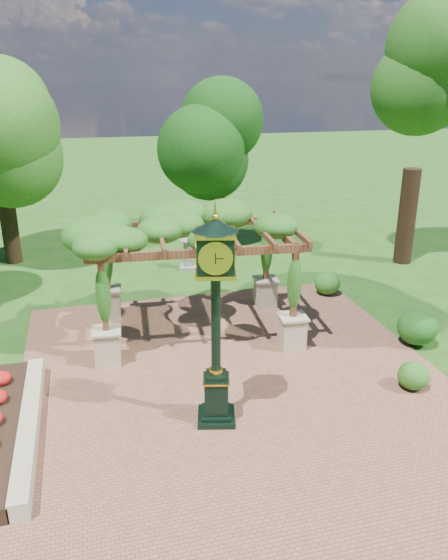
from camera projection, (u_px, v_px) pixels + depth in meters
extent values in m
plane|color=#1E4714|center=(253.00, 415.00, 11.76)|extent=(120.00, 120.00, 0.00)
cube|color=brown|center=(240.00, 390.00, 12.66)|extent=(10.00, 12.00, 0.04)
cube|color=#C6B793|center=(30.00, 425.00, 11.06)|extent=(0.35, 5.00, 0.40)
cube|color=black|center=(216.00, 416.00, 11.52)|extent=(0.93, 0.93, 0.12)
cube|color=black|center=(216.00, 395.00, 11.34)|extent=(0.58, 0.58, 0.87)
cube|color=gold|center=(216.00, 379.00, 11.20)|extent=(0.65, 0.65, 0.04)
cylinder|color=black|center=(216.00, 323.00, 10.76)|extent=(0.23, 0.23, 2.23)
cube|color=black|center=(215.00, 253.00, 10.26)|extent=(0.82, 0.82, 0.68)
cylinder|color=#F2E4CD|center=(216.00, 258.00, 9.93)|extent=(0.57, 0.16, 0.58)
cone|color=black|center=(215.00, 225.00, 10.07)|extent=(1.05, 1.05, 0.24)
sphere|color=gold|center=(215.00, 217.00, 10.02)|extent=(0.14, 0.14, 0.14)
cube|color=#BBAE8B|center=(108.00, 347.00, 13.69)|extent=(0.67, 0.67, 0.87)
cube|color=brown|center=(103.00, 296.00, 13.21)|extent=(0.17, 0.17, 1.78)
cube|color=#BBAE8B|center=(292.00, 332.00, 14.48)|extent=(0.67, 0.67, 0.87)
cube|color=brown|center=(294.00, 284.00, 14.00)|extent=(0.17, 0.17, 1.78)
cube|color=#BBAE8B|center=(110.00, 303.00, 16.35)|extent=(0.67, 0.67, 0.87)
cube|color=brown|center=(106.00, 260.00, 15.87)|extent=(0.17, 0.17, 1.78)
cube|color=#BBAE8B|center=(265.00, 293.00, 17.14)|extent=(0.67, 0.67, 0.87)
cube|color=brown|center=(267.00, 251.00, 16.66)|extent=(0.17, 0.17, 1.78)
cube|color=brown|center=(201.00, 253.00, 13.27)|extent=(5.57, 0.57, 0.21)
cube|color=brown|center=(188.00, 224.00, 15.93)|extent=(5.57, 0.57, 0.21)
ellipsoid|color=#245919|center=(194.00, 228.00, 14.51)|extent=(5.83, 3.89, 0.96)
cube|color=gray|center=(188.00, 267.00, 20.74)|extent=(0.76, 0.76, 0.11)
cylinder|color=gray|center=(188.00, 254.00, 20.56)|extent=(0.39, 0.39, 1.03)
cylinder|color=gray|center=(187.00, 240.00, 20.38)|extent=(0.72, 0.72, 0.06)
ellipsoid|color=#29611B|center=(413.00, 376.00, 12.58)|extent=(0.79, 0.79, 0.65)
ellipsoid|color=#1A4D15|center=(417.00, 327.00, 14.66)|extent=(1.12, 1.12, 0.96)
ellipsoid|color=#2A6A1E|center=(327.00, 283.00, 18.09)|extent=(1.06, 1.06, 0.77)
cylinder|color=black|center=(10.00, 227.00, 21.03)|extent=(0.63, 0.63, 2.81)
cylinder|color=#372516|center=(219.00, 213.00, 24.07)|extent=(0.57, 0.57, 2.45)
ellipsoid|color=#10360D|center=(219.00, 139.00, 22.97)|extent=(3.62, 3.62, 3.86)
cylinder|color=black|center=(407.00, 217.00, 20.87)|extent=(0.68, 0.68, 3.65)
ellipsoid|color=#235117|center=(423.00, 86.00, 19.23)|extent=(3.86, 3.86, 5.76)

